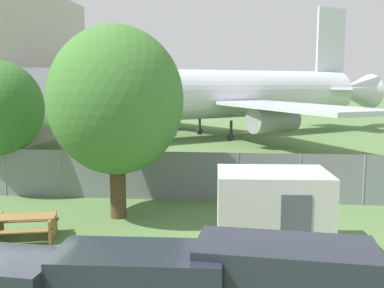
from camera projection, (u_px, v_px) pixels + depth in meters
name	position (u px, v px, depth m)	size (l,w,h in m)	color
perimeter_fence	(118.00, 175.00, 19.20)	(56.07, 0.07, 2.08)	gray
airplane	(203.00, 95.00, 39.43)	(37.92, 31.07, 12.49)	silver
portable_cabin	(272.00, 210.00, 13.46)	(3.40, 2.49, 2.36)	silver
picnic_bench_near_cabin	(25.00, 225.00, 14.31)	(2.20, 1.82, 0.76)	olive
tree_near_hangar	(0.00, 109.00, 19.75)	(3.80, 3.80, 5.92)	brown
tree_left_of_cabin	(116.00, 101.00, 16.09)	(4.87, 4.87, 7.02)	#4C3823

